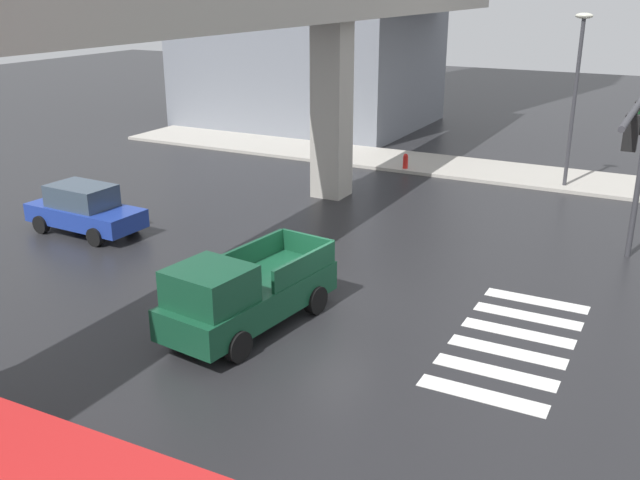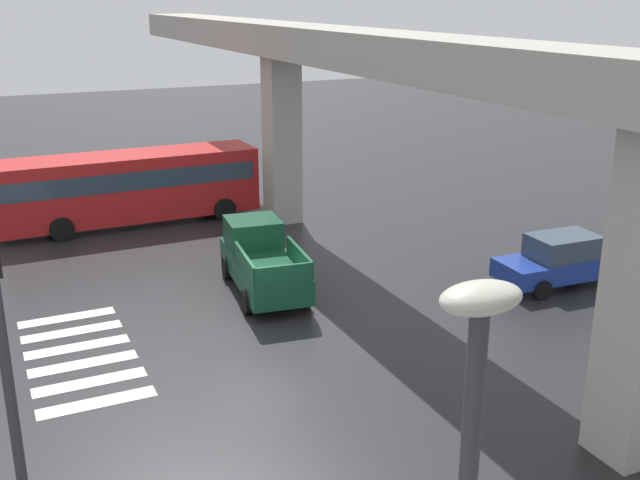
% 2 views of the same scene
% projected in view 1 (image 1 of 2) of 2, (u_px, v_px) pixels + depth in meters
% --- Properties ---
extents(ground_plane, '(120.00, 120.00, 0.00)m').
position_uv_depth(ground_plane, '(325.00, 301.00, 19.96)').
color(ground_plane, '#232326').
extents(crosswalk_stripes, '(6.05, 2.80, 0.01)m').
position_uv_depth(crosswalk_stripes, '(513.00, 342.00, 17.68)').
color(crosswalk_stripes, silver).
rests_on(crosswalk_stripes, ground).
extents(elevated_overpass, '(54.52, 2.56, 8.22)m').
position_uv_depth(elevated_overpass, '(175.00, 31.00, 19.60)').
color(elevated_overpass, '#ADA89E').
rests_on(elevated_overpass, ground).
extents(sidewalk_east, '(4.00, 36.00, 0.15)m').
position_uv_depth(sidewalk_east, '(445.00, 166.00, 34.46)').
color(sidewalk_east, '#ADA89E').
rests_on(sidewalk_east, ground).
extents(pickup_truck, '(5.29, 2.54, 2.08)m').
position_uv_depth(pickup_truck, '(243.00, 295.00, 17.96)').
color(pickup_truck, '#14472D').
rests_on(pickup_truck, ground).
extents(sedan_blue, '(2.10, 4.37, 1.72)m').
position_uv_depth(sedan_blue, '(85.00, 209.00, 25.24)').
color(sedan_blue, '#1E3899').
rests_on(sedan_blue, ground).
extents(street_lamp_near_corner, '(0.44, 0.70, 7.24)m').
position_uv_depth(street_lamp_near_corner, '(577.00, 81.00, 29.44)').
color(street_lamp_near_corner, '#38383D').
rests_on(street_lamp_near_corner, ground).
extents(fire_hydrant, '(0.24, 0.24, 0.85)m').
position_uv_depth(fire_hydrant, '(405.00, 162.00, 33.62)').
color(fire_hydrant, red).
rests_on(fire_hydrant, ground).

